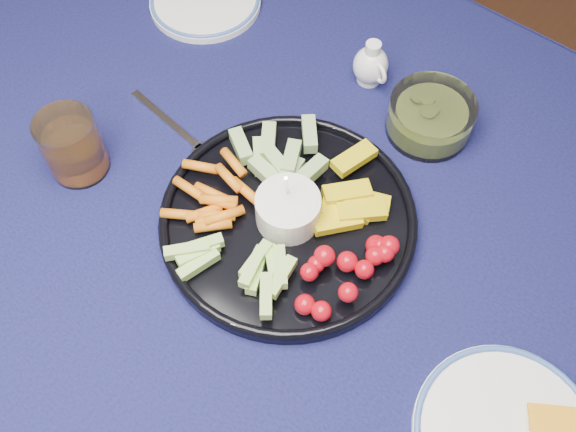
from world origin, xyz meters
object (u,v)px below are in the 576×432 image
Objects in this scene: creamer_pitcher at (371,65)px; side_plate_extra at (205,1)px; dining_table at (342,273)px; crudite_platter at (288,215)px; juice_tumbler at (74,149)px; pickle_bowl at (430,118)px.

creamer_pitcher is 0.40× the size of side_plate_extra.
creamer_pitcher is (-0.15, 0.26, 0.12)m from dining_table.
crudite_platter is at bearing -32.98° from side_plate_extra.
juice_tumbler is at bearing -159.85° from dining_table.
pickle_bowl is at bearing -11.87° from creamer_pitcher.
creamer_pitcher is 0.46m from juice_tumbler.
dining_table is at bearing 15.41° from crudite_platter.
dining_table is 13.09× the size of pickle_bowl.
side_plate_extra is at bearing 154.18° from dining_table.
dining_table is 0.14m from crudite_platter.
crudite_platter is 2.77× the size of pickle_bowl.
juice_tumbler reaches higher than creamer_pitcher.
juice_tumbler is at bearing -75.58° from side_plate_extra.
crudite_platter reaches higher than dining_table.
dining_table is 0.27m from pickle_bowl.
dining_table is 0.53m from side_plate_extra.
dining_table is at bearing -25.82° from side_plate_extra.
juice_tumbler is (-0.38, -0.14, 0.13)m from dining_table.
creamer_pitcher reaches higher than dining_table.
juice_tumbler is 0.38m from side_plate_extra.
creamer_pitcher is 0.13m from pickle_bowl.
side_plate_extra is (-0.32, -0.04, -0.02)m from creamer_pitcher.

